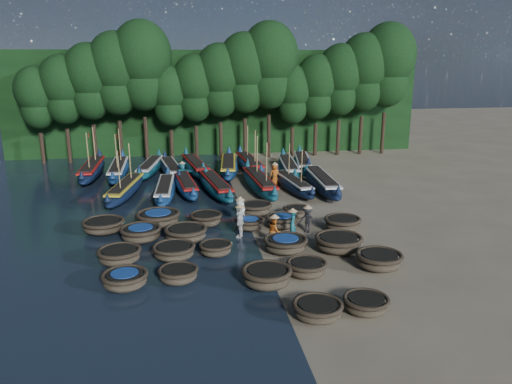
{
  "coord_description": "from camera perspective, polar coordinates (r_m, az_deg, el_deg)",
  "views": [
    {
      "loc": [
        -3.77,
        -26.69,
        9.47
      ],
      "look_at": [
        0.79,
        2.75,
        1.3
      ],
      "focal_mm": 35.0,
      "sensor_mm": 36.0,
      "label": 1
    }
  ],
  "objects": [
    {
      "name": "coracle_20",
      "position": [
        28.77,
        -17.02,
        -3.68
      ],
      "size": [
        2.46,
        2.46,
        0.75
      ],
      "rotation": [
        0.0,
        0.0,
        -0.15
      ],
      "color": "#4D4330",
      "rests_on": "ground"
    },
    {
      "name": "long_boat_17",
      "position": [
        42.88,
        5.35,
        3.3
      ],
      "size": [
        2.87,
        8.46,
        1.51
      ],
      "rotation": [
        0.0,
        0.0,
        -0.17
      ],
      "color": "#10535C",
      "rests_on": "ground"
    },
    {
      "name": "tree_11",
      "position": [
        48.56,
        6.97,
        11.89
      ],
      "size": [
        4.09,
        4.09,
        9.65
      ],
      "color": "black",
      "rests_on": "ground"
    },
    {
      "name": "coracle_8",
      "position": [
        22.44,
        5.81,
        -8.6
      ],
      "size": [
        2.22,
        2.22,
        0.69
      ],
      "rotation": [
        0.0,
        0.0,
        -0.41
      ],
      "color": "#4D4330",
      "rests_on": "ground"
    },
    {
      "name": "coracle_4",
      "position": [
        19.84,
        12.47,
        -12.36
      ],
      "size": [
        1.94,
        1.94,
        0.65
      ],
      "rotation": [
        0.0,
        0.0,
        -0.19
      ],
      "color": "#4D4330",
      "rests_on": "ground"
    },
    {
      "name": "coracle_6",
      "position": [
        22.02,
        -8.87,
        -9.24
      ],
      "size": [
        2.09,
        2.09,
        0.66
      ],
      "rotation": [
        0.0,
        0.0,
        0.38
      ],
      "color": "#4D4330",
      "rests_on": "ground"
    },
    {
      "name": "long_boat_4",
      "position": [
        36.07,
        -8.03,
        0.82
      ],
      "size": [
        2.25,
        7.76,
        1.38
      ],
      "rotation": [
        0.0,
        0.0,
        0.12
      ],
      "color": "navy",
      "rests_on": "ground"
    },
    {
      "name": "coracle_23",
      "position": [
        30.4,
        -0.05,
        -1.91
      ],
      "size": [
        2.36,
        2.36,
        0.8
      ],
      "rotation": [
        0.0,
        0.0,
        0.36
      ],
      "color": "#4D4330",
      "rests_on": "ground"
    },
    {
      "name": "tree_7",
      "position": [
        46.9,
        -4.17,
        12.67
      ],
      "size": [
        4.51,
        4.51,
        10.63
      ],
      "color": "black",
      "rests_on": "ground"
    },
    {
      "name": "tree_10",
      "position": [
        48.04,
        4.25,
        11.12
      ],
      "size": [
        3.68,
        3.68,
        8.68
      ],
      "color": "black",
      "rests_on": "ground"
    },
    {
      "name": "fisherman_2",
      "position": [
        25.71,
        2.11,
        -4.29
      ],
      "size": [
        0.63,
        0.79,
        1.76
      ],
      "rotation": [
        0.0,
        0.0,
        1.51
      ],
      "color": "#AC5116",
      "rests_on": "ground"
    },
    {
      "name": "long_boat_16",
      "position": [
        41.26,
        3.72,
        2.86
      ],
      "size": [
        2.3,
        8.59,
        1.52
      ],
      "rotation": [
        0.0,
        0.0,
        -0.1
      ],
      "color": "#10535C",
      "rests_on": "ground"
    },
    {
      "name": "fisherman_5",
      "position": [
        38.45,
        -8.4,
        2.22
      ],
      "size": [
        1.58,
        0.97,
        1.83
      ],
      "rotation": [
        0.0,
        0.0,
        0.35
      ],
      "color": "#1A626D",
      "rests_on": "ground"
    },
    {
      "name": "tree_2",
      "position": [
        47.35,
        -18.49,
        11.97
      ],
      "size": [
        4.51,
        4.51,
        10.63
      ],
      "color": "black",
      "rests_on": "ground"
    },
    {
      "name": "tree_1",
      "position": [
        47.81,
        -21.18,
        10.94
      ],
      "size": [
        4.09,
        4.09,
        9.65
      ],
      "color": "black",
      "rests_on": "ground"
    },
    {
      "name": "long_boat_9",
      "position": [
        42.18,
        -18.24,
        2.44
      ],
      "size": [
        1.63,
        9.08,
        3.86
      ],
      "rotation": [
        0.0,
        0.0,
        -0.0
      ],
      "color": "#0E1934",
      "rests_on": "ground"
    },
    {
      "name": "coracle_12",
      "position": [
        24.59,
        -4.62,
        -6.44
      ],
      "size": [
        1.64,
        1.64,
        0.64
      ],
      "rotation": [
        0.0,
        0.0,
        0.06
      ],
      "color": "#4D4330",
      "rests_on": "ground"
    },
    {
      "name": "fisherman_0",
      "position": [
        28.13,
        -1.83,
        -2.36
      ],
      "size": [
        0.94,
        1.02,
        1.94
      ],
      "rotation": [
        0.0,
        0.0,
        0.97
      ],
      "color": "silver",
      "rests_on": "ground"
    },
    {
      "name": "long_boat_12",
      "position": [
        41.18,
        -9.66,
        2.62
      ],
      "size": [
        2.67,
        8.2,
        1.46
      ],
      "rotation": [
        0.0,
        0.0,
        0.15
      ],
      "color": "#0E1934",
      "rests_on": "ground"
    },
    {
      "name": "coracle_18",
      "position": [
        28.31,
        3.0,
        -3.31
      ],
      "size": [
        1.89,
        1.89,
        0.74
      ],
      "rotation": [
        0.0,
        0.0,
        -0.02
      ],
      "color": "#4D4330",
      "rests_on": "ground"
    },
    {
      "name": "fisherman_4",
      "position": [
        26.71,
        -1.83,
        -3.28
      ],
      "size": [
        0.78,
        1.13,
        1.98
      ],
      "rotation": [
        0.0,
        0.0,
        4.34
      ],
      "color": "silver",
      "rests_on": "ground"
    },
    {
      "name": "coracle_5",
      "position": [
        21.93,
        -14.75,
        -9.61
      ],
      "size": [
        2.3,
        2.3,
        0.71
      ],
      "rotation": [
        0.0,
        0.0,
        0.31
      ],
      "color": "#4D4330",
      "rests_on": "ground"
    },
    {
      "name": "tree_14",
      "position": [
        50.78,
        14.8,
        13.95
      ],
      "size": [
        5.34,
        5.34,
        12.58
      ],
      "color": "black",
      "rests_on": "ground"
    },
    {
      "name": "coracle_11",
      "position": [
        24.41,
        -9.35,
        -6.67
      ],
      "size": [
        2.36,
        2.36,
        0.71
      ],
      "rotation": [
        0.0,
        0.0,
        -0.27
      ],
      "color": "#4D4330",
      "rests_on": "ground"
    },
    {
      "name": "coracle_10",
      "position": [
        24.42,
        -15.33,
        -6.97
      ],
      "size": [
        2.07,
        2.07,
        0.75
      ],
      "rotation": [
        0.0,
        0.0,
        0.07
      ],
      "color": "#4D4330",
      "rests_on": "ground"
    },
    {
      "name": "long_boat_14",
      "position": [
        41.38,
        -3.16,
        2.94
      ],
      "size": [
        2.52,
        8.91,
        1.58
      ],
      "rotation": [
        0.0,
        0.0,
        -0.11
      ],
      "color": "navy",
      "rests_on": "ground"
    },
    {
      "name": "foliage_wall",
      "position": [
        50.53,
        -4.57,
        10.22
      ],
      "size": [
        40.0,
        3.0,
        10.0
      ],
      "primitive_type": "cube",
      "color": "black",
      "rests_on": "ground"
    },
    {
      "name": "fisherman_1",
      "position": [
        26.39,
        4.18,
        -3.58
      ],
      "size": [
        0.56,
        0.7,
        1.86
      ],
      "rotation": [
        0.0,
        0.0,
        4.41
      ],
      "color": "#1A626D",
      "rests_on": "ground"
    },
    {
      "name": "coracle_9",
      "position": [
        23.71,
        13.9,
        -7.53
      ],
      "size": [
        2.63,
        2.63,
        0.77
      ],
      "rotation": [
        0.0,
        0.0,
        0.4
      ],
      "color": "#4D4330",
      "rests_on": "ground"
    },
    {
      "name": "long_boat_7",
      "position": [
        36.08,
        4.23,
        0.93
      ],
      "size": [
        2.29,
        7.65,
        3.28
      ],
      "rotation": [
        0.0,
        0.0,
        0.13
      ],
      "color": "#0E1934",
      "rests_on": "ground"
    },
    {
      "name": "coracle_14",
      "position": [
        25.31,
        9.43,
        -5.73
      ],
      "size": [
        2.8,
        2.8,
        0.81
      ],
      "rotation": [
        0.0,
        0.0,
        -0.3
      ],
      "color": "#4D4330",
      "rests_on": "ground"
    },
    {
      "name": "fisherman_3",
      "position": [
        27.6,
        5.9,
        -3.07
      ],
      "size": [
        1.09,
        1.05,
        1.69
      ],
      "rotation": [
        0.0,
        0.0,
        5.57
      ],
      "color": "black",
      "rests_on": "ground"
    },
    {
      "name": "coracle_19",
      "position": [
        28.15,
        9.86,
        -3.56
      ],
      "size": [
        2.27,
        2.27,
        0.81
      ],
      "rotation": [
        0.0,
        0.0,
        -0.23
      ],
      "color": "#4D4330",
      "rests_on": "ground"
    },
    {
      "name": "tree_0",
      "position": [
        48.39,
        -23.8,
        9.92
      ],
      "size": [
        3.68,
        3.68,
        8.68
      ],
      "color": "black",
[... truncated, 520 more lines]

